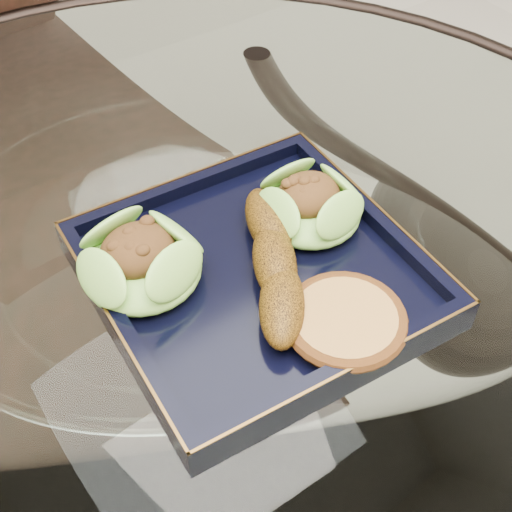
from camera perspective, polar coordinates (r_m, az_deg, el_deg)
dining_table at (r=0.79m, az=-5.14°, el=-9.47°), size 1.13×1.13×0.77m
navy_plate at (r=0.64m, az=0.00°, el=-1.86°), size 0.29×0.29×0.02m
lettuce_wrap_left at (r=0.62m, az=-9.16°, el=-0.64°), size 0.12×0.12×0.04m
lettuce_wrap_right at (r=0.66m, az=4.32°, el=3.89°), size 0.12×0.12×0.03m
roasted_plantain at (r=0.61m, az=1.50°, el=-0.45°), size 0.12×0.17×0.03m
crumb_patty at (r=0.59m, az=7.13°, el=-5.27°), size 0.11×0.11×0.02m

